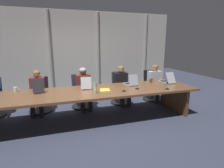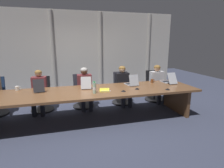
{
  "view_description": "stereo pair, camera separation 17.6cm",
  "coord_description": "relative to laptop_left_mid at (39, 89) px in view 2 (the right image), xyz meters",
  "views": [
    {
      "loc": [
        -0.69,
        -3.89,
        1.8
      ],
      "look_at": [
        0.59,
        0.1,
        0.82
      ],
      "focal_mm": 28.76,
      "sensor_mm": 36.0,
      "label": 1
    },
    {
      "loc": [
        -0.53,
        -3.94,
        1.8
      ],
      "look_at": [
        0.59,
        0.1,
        0.82
      ],
      "focal_mm": 28.76,
      "sensor_mm": 36.0,
      "label": 2
    }
  ],
  "objects": [
    {
      "name": "ground_plane",
      "position": [
        1.07,
        -0.26,
        -0.78
      ],
      "size": [
        14.19,
        14.19,
        0.0
      ],
      "primitive_type": "plane",
      "color": "#383D51"
    },
    {
      "name": "conference_table",
      "position": [
        1.07,
        -0.26,
        -0.18
      ],
      "size": [
        5.17,
        1.2,
        0.72
      ],
      "color": "brown",
      "rests_on": "ground_plane"
    },
    {
      "name": "curtain_backdrop",
      "position": [
        1.07,
        2.19,
        0.64
      ],
      "size": [
        7.09,
        0.17,
        2.83
      ],
      "color": "beige",
      "rests_on": "ground_plane"
    },
    {
      "name": "laptop_left_mid",
      "position": [
        0.0,
        0.0,
        0.0
      ],
      "size": [
        0.28,
        0.41,
        0.3
      ],
      "rotation": [
        0.0,
        0.0,
        1.7
      ],
      "color": "#2D2D33",
      "rests_on": "conference_table"
    },
    {
      "name": "laptop_center",
      "position": [
        1.07,
        0.04,
        -0.0
      ],
      "size": [
        0.3,
        0.44,
        0.29
      ],
      "rotation": [
        0.0,
        0.0,
        1.43
      ],
      "color": "#BCBCC1",
      "rests_on": "conference_table"
    },
    {
      "name": "laptop_right_mid",
      "position": [
        2.23,
        0.02,
        -0.0
      ],
      "size": [
        0.28,
        0.41,
        0.29
      ],
      "rotation": [
        0.0,
        0.0,
        1.66
      ],
      "color": "#A8ADB7",
      "rests_on": "conference_table"
    },
    {
      "name": "laptop_right_end",
      "position": [
        3.3,
        -0.01,
        -0.0
      ],
      "size": [
        0.26,
        0.5,
        0.3
      ],
      "rotation": [
        0.0,
        0.0,
        1.62
      ],
      "color": "#A8ADB7",
      "rests_on": "conference_table"
    },
    {
      "name": "office_chair_left_mid",
      "position": [
        -0.04,
        0.76,
        -0.44
      ],
      "size": [
        0.6,
        0.6,
        0.9
      ],
      "rotation": [
        0.0,
        0.0,
        -1.61
      ],
      "color": "black",
      "rests_on": "ground_plane"
    },
    {
      "name": "office_chair_center",
      "position": [
        1.05,
        0.76,
        -0.44
      ],
      "size": [
        0.6,
        0.61,
        0.92
      ],
      "rotation": [
        0.0,
        0.0,
        -1.42
      ],
      "color": "#2D2D38",
      "rests_on": "ground_plane"
    },
    {
      "name": "office_chair_right_mid",
      "position": [
        2.22,
        0.77,
        -0.43
      ],
      "size": [
        0.6,
        0.6,
        0.93
      ],
      "rotation": [
        0.0,
        0.0,
        -1.65
      ],
      "color": "#2D2D38",
      "rests_on": "ground_plane"
    },
    {
      "name": "office_chair_right_end",
      "position": [
        3.31,
        0.77,
        -0.43
      ],
      "size": [
        0.6,
        0.6,
        0.93
      ],
      "rotation": [
        0.0,
        0.0,
        -1.64
      ],
      "color": "black",
      "rests_on": "ground_plane"
    },
    {
      "name": "person_left_mid",
      "position": [
        -0.08,
        0.6,
        -0.16
      ],
      "size": [
        0.39,
        0.57,
        1.11
      ],
      "rotation": [
        0.0,
        0.0,
        -1.65
      ],
      "color": "brown",
      "rests_on": "ground_plane"
    },
    {
      "name": "person_center",
      "position": [
        1.1,
        0.61,
        -0.14
      ],
      "size": [
        0.4,
        0.55,
        1.13
      ],
      "rotation": [
        0.0,
        0.0,
        -1.55
      ],
      "color": "brown",
      "rests_on": "ground_plane"
    },
    {
      "name": "person_right_mid",
      "position": [
        2.21,
        0.61,
        -0.13
      ],
      "size": [
        0.41,
        0.56,
        1.14
      ],
      "rotation": [
        0.0,
        0.0,
        -1.52
      ],
      "color": "black",
      "rests_on": "ground_plane"
    },
    {
      "name": "person_right_end",
      "position": [
        3.34,
        0.61,
        -0.14
      ],
      "size": [
        0.41,
        0.55,
        1.12
      ],
      "rotation": [
        0.0,
        0.0,
        -1.57
      ],
      "color": "silver",
      "rests_on": "ground_plane"
    },
    {
      "name": "water_bottle_primary",
      "position": [
        1.18,
        -0.49,
        0.06
      ],
      "size": [
        0.07,
        0.07,
        0.26
      ],
      "color": "#ADD1B2",
      "rests_on": "conference_table"
    },
    {
      "name": "coffee_mug_near",
      "position": [
        2.89,
        0.13,
        -0.01
      ],
      "size": [
        0.13,
        0.08,
        0.1
      ],
      "color": "brown",
      "rests_on": "conference_table"
    },
    {
      "name": "coffee_mug_far",
      "position": [
        -0.49,
        0.22,
        -0.01
      ],
      "size": [
        0.13,
        0.08,
        0.1
      ],
      "color": "white",
      "rests_on": "conference_table"
    },
    {
      "name": "conference_mic_left_side",
      "position": [
        2.21,
        -0.42,
        -0.04
      ],
      "size": [
        0.11,
        0.11,
        0.03
      ],
      "primitive_type": "cone",
      "color": "black",
      "rests_on": "conference_table"
    },
    {
      "name": "conference_mic_middle",
      "position": [
        2.87,
        -0.65,
        -0.04
      ],
      "size": [
        0.11,
        0.11,
        0.03
      ],
      "primitive_type": "cone",
      "color": "black",
      "rests_on": "conference_table"
    },
    {
      "name": "conference_mic_right_side",
      "position": [
        1.83,
        -0.51,
        -0.04
      ],
      "size": [
        0.11,
        0.11,
        0.03
      ],
      "primitive_type": "cone",
      "color": "black",
      "rests_on": "conference_table"
    },
    {
      "name": "spiral_notepad",
      "position": [
        1.44,
        -0.32,
        -0.05
      ],
      "size": [
        0.28,
        0.34,
        0.03
      ],
      "rotation": [
        0.0,
        0.0,
        -0.21
      ],
      "color": "yellow",
      "rests_on": "conference_table"
    }
  ]
}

